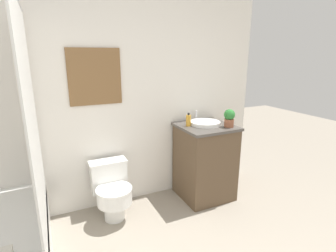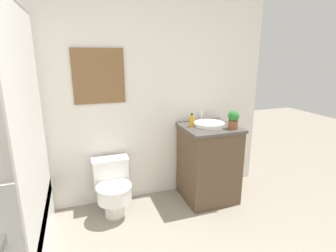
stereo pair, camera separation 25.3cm
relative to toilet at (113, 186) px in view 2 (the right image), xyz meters
name	(u,v)px [view 2 (the right image)]	position (x,y,z in m)	size (l,w,h in m)	color
wall_back	(114,91)	(0.11, 0.28, 0.95)	(3.53, 0.07, 2.50)	white
shower_area	(10,233)	(-0.86, -0.45, -0.03)	(0.56, 1.40, 1.98)	white
toilet	(113,186)	(0.00, 0.00, 0.00)	(0.38, 0.48, 0.57)	white
vanity	(208,163)	(1.08, -0.05, 0.13)	(0.59, 0.58, 0.86)	brown
sink	(209,124)	(1.08, -0.03, 0.58)	(0.34, 0.37, 0.13)	white
soap_bottle	(192,121)	(0.88, 0.01, 0.62)	(0.05, 0.05, 0.15)	gold
potted_plant	(233,119)	(1.26, -0.21, 0.66)	(0.12, 0.12, 0.20)	brown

